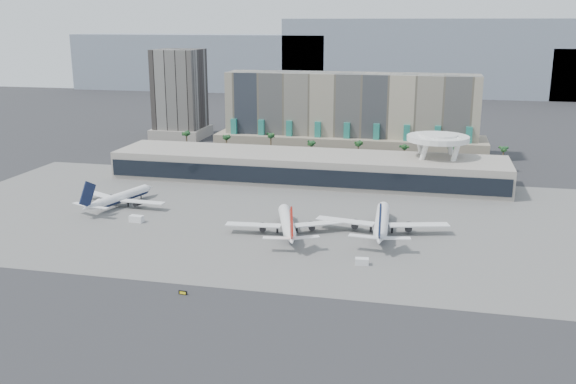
% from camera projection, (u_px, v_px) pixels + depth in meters
% --- Properties ---
extents(ground, '(900.00, 900.00, 0.00)m').
position_uv_depth(ground, '(230.00, 274.00, 177.74)').
color(ground, '#232326').
rests_on(ground, ground).
extents(apron_pad, '(260.00, 130.00, 0.06)m').
position_uv_depth(apron_pad, '(277.00, 217.00, 229.53)').
color(apron_pad, '#5B5B59').
rests_on(apron_pad, ground).
extents(mountain_ridge, '(680.00, 60.00, 70.00)m').
position_uv_depth(mountain_ridge, '(410.00, 63.00, 606.72)').
color(mountain_ridge, gray).
rests_on(mountain_ridge, ground).
extents(hotel, '(140.00, 30.00, 42.00)m').
position_uv_depth(hotel, '(350.00, 122.00, 335.53)').
color(hotel, tan).
rests_on(hotel, ground).
extents(office_tower, '(30.00, 30.00, 52.00)m').
position_uv_depth(office_tower, '(180.00, 99.00, 380.64)').
color(office_tower, black).
rests_on(office_tower, ground).
extents(terminal, '(170.00, 32.50, 14.50)m').
position_uv_depth(terminal, '(307.00, 166.00, 279.51)').
color(terminal, '#9D9789').
rests_on(terminal, ground).
extents(saucer_structure, '(26.00, 26.00, 21.89)m').
position_uv_depth(saucer_structure, '(438.00, 142.00, 270.40)').
color(saucer_structure, white).
rests_on(saucer_structure, ground).
extents(palm_row, '(157.80, 2.80, 13.10)m').
position_uv_depth(palm_row, '(335.00, 144.00, 310.10)').
color(palm_row, brown).
rests_on(palm_row, ground).
extents(airliner_left, '(36.64, 38.00, 13.41)m').
position_uv_depth(airliner_left, '(120.00, 197.00, 242.03)').
color(airliner_left, white).
rests_on(airliner_left, ground).
extents(airliner_centre, '(39.52, 40.93, 14.55)m').
position_uv_depth(airliner_centre, '(287.00, 223.00, 210.40)').
color(airliner_centre, white).
rests_on(airliner_centre, ground).
extents(airliner_right, '(44.23, 45.58, 15.73)m').
position_uv_depth(airliner_right, '(382.00, 222.00, 210.77)').
color(airliner_right, white).
rests_on(airliner_right, ground).
extents(service_vehicle_a, '(5.01, 2.76, 2.36)m').
position_uv_depth(service_vehicle_a, '(136.00, 219.00, 223.15)').
color(service_vehicle_a, white).
rests_on(service_vehicle_a, ground).
extents(service_vehicle_b, '(4.06, 2.60, 1.98)m').
position_uv_depth(service_vehicle_b, '(362.00, 262.00, 184.05)').
color(service_vehicle_b, silver).
rests_on(service_vehicle_b, ground).
extents(taxiway_sign, '(2.34, 0.51, 1.06)m').
position_uv_depth(taxiway_sign, '(183.00, 293.00, 164.09)').
color(taxiway_sign, black).
rests_on(taxiway_sign, ground).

